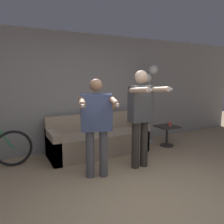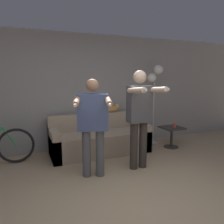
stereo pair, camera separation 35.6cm
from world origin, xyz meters
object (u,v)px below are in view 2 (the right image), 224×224
person_left (93,121)px  cup (175,125)px  person_right (140,113)px  couch (100,140)px  side_table (172,133)px  floor_lamp (155,81)px  cat (111,109)px

person_left → cup: 2.33m
person_left → person_right: bearing=17.3°
couch → side_table: (1.67, -0.31, 0.07)m
person_left → floor_lamp: bearing=48.9°
person_right → side_table: person_right is taller
person_right → cat: person_right is taller
side_table → cup: bearing=-68.4°
cup → cat: bearing=153.0°
couch → floor_lamp: floor_lamp is taller
side_table → cup: cup is taller
cat → side_table: 1.53m
person_left → person_right: 0.86m
cat → cup: bearing=-27.0°
person_left → cup: (2.19, 0.70, -0.40)m
person_left → cat: size_ratio=3.15×
person_right → cup: person_right is taller
couch → cat: (0.39, 0.30, 0.63)m
couch → person_right: bearing=-70.9°
couch → person_left: 1.34m
floor_lamp → couch: bearing=-175.3°
side_table → cup: 0.20m
couch → cup: couch is taller
cat → floor_lamp: 1.24m
couch → person_left: size_ratio=1.31×
person_right → cat: bearing=90.1°
side_table → cat: bearing=154.7°
couch → cup: size_ratio=18.88×
person_right → cat: 1.37m
couch → cat: bearing=37.5°
floor_lamp → side_table: (0.23, -0.43, -1.19)m
couch → person_left: person_left is taller
cat → person_right: bearing=-90.8°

